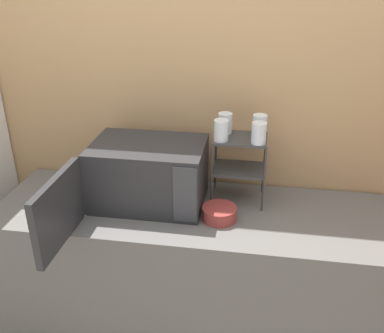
% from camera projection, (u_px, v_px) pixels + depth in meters
% --- Properties ---
extents(wall_back, '(8.00, 0.06, 2.60)m').
position_uv_depth(wall_back, '(202.00, 106.00, 2.25)').
color(wall_back, tan).
rests_on(wall_back, ground_plane).
extents(counter, '(1.96, 0.63, 0.88)m').
position_uv_depth(counter, '(192.00, 279.00, 2.30)').
color(counter, '#595654').
rests_on(counter, ground_plane).
extents(microwave, '(0.58, 0.80, 0.32)m').
position_uv_depth(microwave, '(145.00, 175.00, 2.10)').
color(microwave, '#262628').
rests_on(microwave, counter).
extents(dish_rack, '(0.26, 0.20, 0.34)m').
position_uv_depth(dish_rack, '(239.00, 156.00, 2.10)').
color(dish_rack, '#333333').
rests_on(dish_rack, counter).
extents(glass_front_left, '(0.07, 0.07, 0.10)m').
position_uv_depth(glass_front_left, '(221.00, 130.00, 2.01)').
color(glass_front_left, silver).
rests_on(glass_front_left, dish_rack).
extents(glass_back_right, '(0.07, 0.07, 0.10)m').
position_uv_depth(glass_back_right, '(260.00, 125.00, 2.07)').
color(glass_back_right, silver).
rests_on(glass_back_right, dish_rack).
extents(glass_front_right, '(0.07, 0.07, 0.10)m').
position_uv_depth(glass_front_right, '(259.00, 133.00, 1.97)').
color(glass_front_right, silver).
rests_on(glass_front_right, dish_rack).
extents(glass_back_left, '(0.07, 0.07, 0.10)m').
position_uv_depth(glass_back_left, '(225.00, 123.00, 2.09)').
color(glass_back_left, silver).
rests_on(glass_back_left, dish_rack).
extents(bowl, '(0.16, 0.16, 0.06)m').
position_uv_depth(bowl, '(219.00, 213.00, 2.02)').
color(bowl, maroon).
rests_on(bowl, counter).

